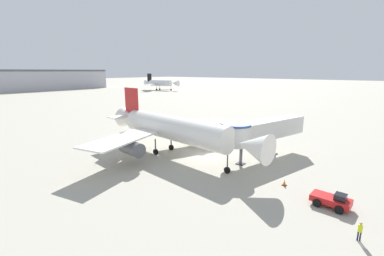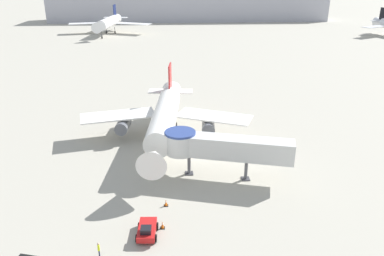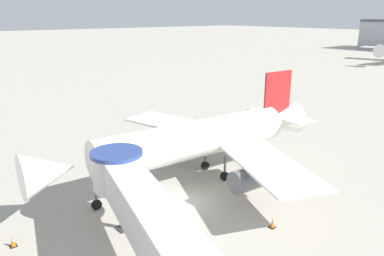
{
  "view_description": "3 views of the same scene",
  "coord_description": "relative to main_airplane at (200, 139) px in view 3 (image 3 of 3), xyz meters",
  "views": [
    {
      "loc": [
        -31.42,
        -23.39,
        13.3
      ],
      "look_at": [
        2.37,
        4.09,
        3.56
      ],
      "focal_mm": 24.0,
      "sensor_mm": 36.0,
      "label": 1
    },
    {
      "loc": [
        -1.71,
        -51.5,
        25.37
      ],
      "look_at": [
        1.2,
        -0.95,
        4.42
      ],
      "focal_mm": 35.0,
      "sensor_mm": 36.0,
      "label": 2
    },
    {
      "loc": [
        24.12,
        -19.1,
        16.38
      ],
      "look_at": [
        -3.61,
        3.79,
        5.42
      ],
      "focal_mm": 35.0,
      "sensor_mm": 36.0,
      "label": 3
    }
  ],
  "objects": [
    {
      "name": "jet_bridge",
      "position": [
        7.11,
        -11.72,
        0.16
      ],
      "size": [
        16.67,
        7.03,
        6.17
      ],
      "rotation": [
        0.0,
        0.0,
        -0.25
      ],
      "color": "silver",
      "rests_on": "ground_plane"
    },
    {
      "name": "main_airplane",
      "position": [
        0.0,
        0.0,
        0.0
      ],
      "size": [
        28.64,
        30.95,
        10.26
      ],
      "rotation": [
        0.0,
        0.0,
        -0.09
      ],
      "color": "white",
      "rests_on": "ground_plane"
    },
    {
      "name": "traffic_cone_near_nose",
      "position": [
        0.2,
        -18.25,
        -3.93
      ],
      "size": [
        0.51,
        0.51,
        0.83
      ],
      "color": "black",
      "rests_on": "ground_plane"
    },
    {
      "name": "ground_plane",
      "position": [
        2.82,
        -4.15,
        -4.33
      ],
      "size": [
        800.0,
        800.0,
        0.0
      ],
      "primitive_type": "plane",
      "color": "#A8A393"
    },
    {
      "name": "traffic_cone_starboard_wing",
      "position": [
        10.71,
        -1.53,
        -3.95
      ],
      "size": [
        0.49,
        0.49,
        0.8
      ],
      "color": "black",
      "rests_on": "ground_plane"
    }
  ]
}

